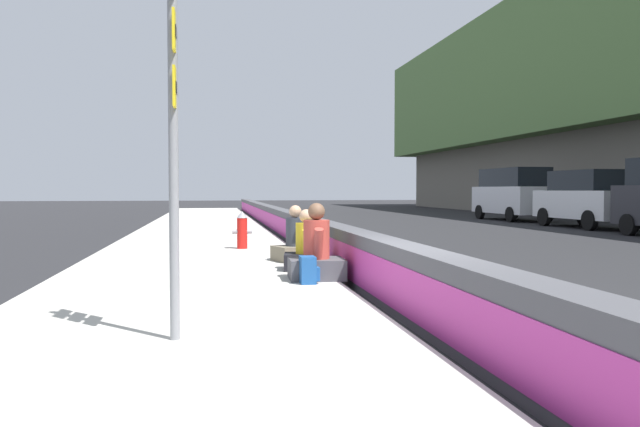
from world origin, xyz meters
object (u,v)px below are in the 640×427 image
object	(u,v)px
seated_person_foreground	(316,255)
parked_car_fourth	(587,198)
seated_person_rear	(295,243)
backpack	(308,270)
parked_car_midline	(513,193)
fire_hydrant	(242,229)
seated_person_middle	(306,251)
route_sign_post	(174,112)

from	to	relation	value
seated_person_foreground	parked_car_fourth	distance (m)	18.52
seated_person_foreground	seated_person_rear	distance (m)	2.51
backpack	parked_car_fourth	xyz separation A→B (m)	(13.54, -13.27, 0.85)
parked_car_fourth	parked_car_midline	distance (m)	6.10
seated_person_rear	parked_car_fourth	distance (m)	16.84
seated_person_foreground	backpack	bearing A→B (deg)	155.91
seated_person_rear	fire_hydrant	bearing A→B (deg)	18.37
seated_person_foreground	parked_car_midline	distance (m)	23.21
fire_hydrant	seated_person_middle	distance (m)	4.17
seated_person_rear	route_sign_post	bearing A→B (deg)	162.52
route_sign_post	parked_car_midline	xyz separation A→B (m)	(22.84, -14.94, -0.88)
route_sign_post	backpack	xyz separation A→B (m)	(3.20, -1.74, -1.90)
backpack	parked_car_fourth	size ratio (longest dim) A/B	0.08
route_sign_post	parked_car_fourth	size ratio (longest dim) A/B	0.74
seated_person_middle	seated_person_rear	xyz separation A→B (m)	(1.37, 0.00, 0.01)
route_sign_post	seated_person_rear	bearing A→B (deg)	-17.48
fire_hydrant	seated_person_rear	bearing A→B (deg)	-161.63
fire_hydrant	parked_car_midline	distance (m)	19.74
parked_car_fourth	parked_car_midline	size ratio (longest dim) A/B	0.94
seated_person_foreground	seated_person_rear	bearing A→B (deg)	-0.12
route_sign_post	parked_car_fourth	xyz separation A→B (m)	(16.74, -15.00, -1.05)
backpack	parked_car_midline	xyz separation A→B (m)	(19.63, -13.21, 1.02)
backpack	parked_car_fourth	bearing A→B (deg)	-44.42
route_sign_post	fire_hydrant	distance (m)	9.06
seated_person_rear	parked_car_midline	xyz separation A→B (m)	(16.69, -13.01, 0.88)
parked_car_fourth	seated_person_middle	bearing A→B (deg)	132.49
backpack	parked_car_midline	bearing A→B (deg)	-33.92
seated_person_foreground	backpack	xyz separation A→B (m)	(-0.43, 0.19, -0.17)
seated_person_foreground	seated_person_middle	size ratio (longest dim) A/B	1.13
seated_person_rear	parked_car_fourth	world-z (taller)	parked_car_fourth
fire_hydrant	backpack	xyz separation A→B (m)	(-5.64, -0.70, -0.25)
parked_car_fourth	seated_person_foreground	bearing A→B (deg)	135.07
fire_hydrant	route_sign_post	bearing A→B (deg)	173.29
parked_car_midline	seated_person_foreground	bearing A→B (deg)	145.88
route_sign_post	seated_person_foreground	world-z (taller)	route_sign_post
fire_hydrant	parked_car_midline	world-z (taller)	parked_car_midline
fire_hydrant	seated_person_rear	world-z (taller)	seated_person_rear
seated_person_foreground	seated_person_rear	xyz separation A→B (m)	(2.51, -0.01, -0.03)
parked_car_fourth	parked_car_midline	bearing A→B (deg)	0.58
seated_person_rear	parked_car_fourth	xyz separation A→B (m)	(10.60, -13.07, 0.71)
fire_hydrant	seated_person_middle	bearing A→B (deg)	-167.52
route_sign_post	parked_car_fourth	distance (m)	22.51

